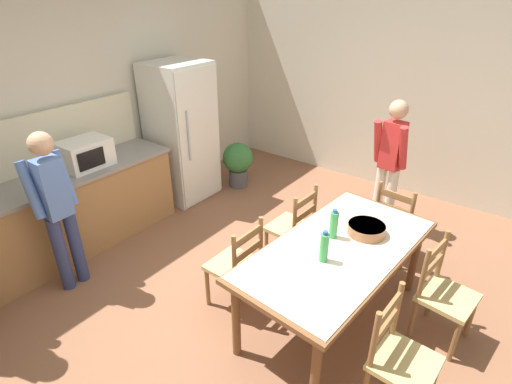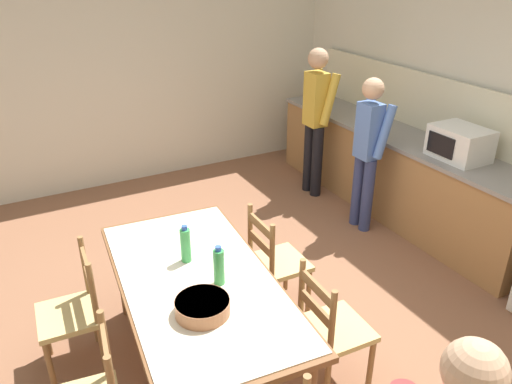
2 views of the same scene
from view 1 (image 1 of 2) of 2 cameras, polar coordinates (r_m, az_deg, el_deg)
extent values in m
plane|color=brown|center=(3.90, 0.50, -15.96)|extent=(8.32, 8.32, 0.00)
cube|color=beige|center=(5.05, -25.04, 10.85)|extent=(6.52, 0.12, 2.90)
cube|color=beige|center=(5.92, 20.21, 13.88)|extent=(0.12, 5.20, 2.90)
cube|color=#9E7042|center=(4.67, -30.46, -5.41)|extent=(3.45, 0.62, 0.87)
cube|color=gray|center=(4.47, -31.83, -0.46)|extent=(3.49, 0.66, 0.04)
cube|color=silver|center=(5.50, -10.66, 8.35)|extent=(0.74, 0.68, 1.84)
cube|color=silver|center=(5.26, -7.99, 7.66)|extent=(0.71, 0.02, 1.77)
cylinder|color=#A5AAB2|center=(5.07, -9.63, 7.87)|extent=(0.02, 0.02, 0.64)
cube|color=white|center=(4.70, -23.23, 5.08)|extent=(0.50, 0.38, 0.30)
cube|color=black|center=(4.52, -22.44, 4.37)|extent=(0.30, 0.01, 0.19)
cylinder|color=brown|center=(2.97, 8.49, -24.27)|extent=(0.07, 0.07, 0.73)
cylinder|color=brown|center=(4.13, 21.70, -8.90)|extent=(0.07, 0.07, 0.73)
cylinder|color=brown|center=(3.27, -2.86, -17.71)|extent=(0.07, 0.07, 0.73)
cylinder|color=brown|center=(4.35, 12.72, -5.45)|extent=(0.07, 0.07, 0.73)
cube|color=brown|center=(3.37, 11.68, -8.10)|extent=(1.95, 1.09, 0.04)
cube|color=beige|center=(3.36, 11.72, -7.77)|extent=(1.87, 1.04, 0.01)
cylinder|color=green|center=(3.12, 9.71, -7.84)|extent=(0.07, 0.07, 0.24)
cylinder|color=#2D51B2|center=(3.05, 9.90, -5.76)|extent=(0.04, 0.04, 0.03)
cylinder|color=green|center=(3.41, 11.03, -4.65)|extent=(0.07, 0.07, 0.24)
cylinder|color=#2D51B2|center=(3.34, 11.24, -2.68)|extent=(0.04, 0.04, 0.03)
cylinder|color=#9E6642|center=(3.56, 15.49, -5.14)|extent=(0.32, 0.32, 0.09)
cylinder|color=#9E6642|center=(3.54, 15.56, -4.66)|extent=(0.31, 0.31, 0.02)
cylinder|color=olive|center=(4.74, 21.97, -6.26)|extent=(0.04, 0.04, 0.41)
cylinder|color=olive|center=(4.84, 18.08, -4.79)|extent=(0.04, 0.04, 0.41)
cylinder|color=olive|center=(4.47, 20.29, -8.14)|extent=(0.04, 0.04, 0.41)
cylinder|color=olive|center=(4.57, 16.20, -6.53)|extent=(0.04, 0.04, 0.41)
cube|color=tan|center=(4.53, 19.57, -4.03)|extent=(0.44, 0.46, 0.04)
cylinder|color=olive|center=(4.22, 21.32, -2.86)|extent=(0.04, 0.04, 0.46)
cylinder|color=olive|center=(4.33, 17.01, -1.30)|extent=(0.04, 0.04, 0.46)
cube|color=olive|center=(4.22, 19.40, -0.55)|extent=(0.06, 0.36, 0.07)
cube|color=olive|center=(4.28, 19.09, -2.34)|extent=(0.06, 0.36, 0.07)
cylinder|color=olive|center=(4.53, 4.31, -5.74)|extent=(0.04, 0.04, 0.41)
cylinder|color=olive|center=(4.29, 1.49, -7.80)|extent=(0.04, 0.04, 0.41)
cylinder|color=olive|center=(4.38, 7.96, -7.25)|extent=(0.04, 0.04, 0.41)
cylinder|color=olive|center=(4.13, 5.26, -9.50)|extent=(0.04, 0.04, 0.41)
cube|color=tan|center=(4.20, 4.88, -5.02)|extent=(0.44, 0.42, 0.04)
cylinder|color=olive|center=(4.13, 8.38, -1.82)|extent=(0.04, 0.04, 0.46)
cylinder|color=olive|center=(3.86, 5.56, -3.86)|extent=(0.04, 0.04, 0.46)
cube|color=olive|center=(3.93, 7.12, -1.18)|extent=(0.36, 0.04, 0.07)
cube|color=olive|center=(4.00, 7.00, -3.09)|extent=(0.36, 0.04, 0.07)
cylinder|color=olive|center=(4.01, -3.30, -10.73)|extent=(0.04, 0.04, 0.41)
cylinder|color=olive|center=(3.81, -6.94, -13.32)|extent=(0.04, 0.04, 0.41)
cylinder|color=olive|center=(3.84, 0.64, -12.68)|extent=(0.04, 0.04, 0.41)
cylinder|color=olive|center=(3.63, -2.94, -15.55)|extent=(0.04, 0.04, 0.41)
cube|color=tan|center=(3.67, -3.22, -10.35)|extent=(0.43, 0.41, 0.04)
cylinder|color=olive|center=(3.55, 0.68, -6.81)|extent=(0.04, 0.04, 0.46)
cylinder|color=olive|center=(3.32, -3.13, -9.56)|extent=(0.04, 0.04, 0.46)
cube|color=olive|center=(3.36, -1.18, -6.36)|extent=(0.36, 0.03, 0.07)
cube|color=olive|center=(3.45, -1.15, -8.45)|extent=(0.36, 0.03, 0.07)
cylinder|color=olive|center=(3.67, 26.48, -18.58)|extent=(0.04, 0.04, 0.41)
cylinder|color=olive|center=(3.94, 28.33, -15.46)|extent=(0.04, 0.04, 0.41)
cylinder|color=olive|center=(3.73, 21.47, -16.53)|extent=(0.04, 0.04, 0.41)
cylinder|color=olive|center=(3.99, 23.69, -13.63)|extent=(0.04, 0.04, 0.41)
cube|color=tan|center=(3.69, 25.71, -13.43)|extent=(0.47, 0.45, 0.04)
cylinder|color=olive|center=(3.43, 22.84, -10.73)|extent=(0.04, 0.04, 0.46)
cylinder|color=olive|center=(3.72, 25.06, -8.04)|extent=(0.04, 0.04, 0.46)
cube|color=olive|center=(3.50, 24.40, -7.63)|extent=(0.36, 0.07, 0.07)
cube|color=olive|center=(3.58, 23.93, -9.63)|extent=(0.36, 0.07, 0.07)
cylinder|color=olive|center=(3.34, 23.95, -23.54)|extent=(0.04, 0.04, 0.41)
cylinder|color=olive|center=(3.38, 18.16, -21.40)|extent=(0.04, 0.04, 0.41)
cube|color=tan|center=(3.07, 20.49, -21.95)|extent=(0.44, 0.42, 0.04)
cylinder|color=olive|center=(2.80, 16.55, -19.62)|extent=(0.04, 0.04, 0.46)
cylinder|color=olive|center=(3.05, 19.50, -15.44)|extent=(0.04, 0.04, 0.46)
cube|color=olive|center=(2.84, 18.49, -15.59)|extent=(0.36, 0.04, 0.07)
cube|color=olive|center=(2.94, 18.04, -17.77)|extent=(0.36, 0.04, 0.07)
cylinder|color=navy|center=(4.28, -26.08, -7.99)|extent=(0.12, 0.12, 0.79)
cylinder|color=navy|center=(4.33, -24.30, -7.12)|extent=(0.12, 0.12, 0.79)
cube|color=#5175BC|center=(3.99, -27.09, 0.49)|extent=(0.22, 0.18, 0.56)
sphere|color=tan|center=(3.84, -28.41, 6.08)|extent=(0.21, 0.21, 0.21)
cylinder|color=#5175BC|center=(3.98, -29.52, 0.23)|extent=(0.09, 0.21, 0.53)
cylinder|color=#5175BC|center=(4.09, -25.71, 1.84)|extent=(0.09, 0.21, 0.53)
cylinder|color=silver|center=(5.05, 18.58, -1.01)|extent=(0.12, 0.12, 0.78)
cylinder|color=silver|center=(5.11, 17.07, -0.43)|extent=(0.12, 0.12, 0.78)
cube|color=red|center=(4.81, 18.95, 6.33)|extent=(0.21, 0.24, 0.56)
sphere|color=tan|center=(4.69, 19.73, 11.04)|extent=(0.21, 0.21, 0.21)
cylinder|color=red|center=(4.69, 20.29, 5.88)|extent=(0.22, 0.12, 0.53)
cylinder|color=red|center=(4.82, 17.03, 6.94)|extent=(0.22, 0.12, 0.53)
cylinder|color=#4C4C51|center=(5.95, -2.54, 2.09)|extent=(0.28, 0.28, 0.26)
sphere|color=#337038|center=(5.82, -2.61, 4.91)|extent=(0.44, 0.44, 0.44)
camera|label=2|loc=(5.04, 38.26, 21.95)|focal=35.00mm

